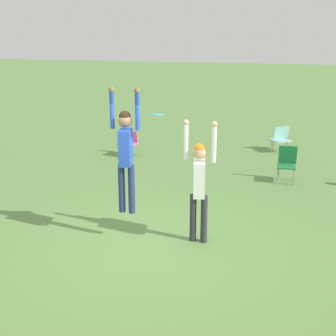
{
  "coord_description": "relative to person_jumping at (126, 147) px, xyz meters",
  "views": [
    {
      "loc": [
        2.86,
        -7.24,
        3.61
      ],
      "look_at": [
        0.22,
        0.54,
        1.3
      ],
      "focal_mm": 50.0,
      "sensor_mm": 36.0,
      "label": 1
    }
  ],
  "objects": [
    {
      "name": "ground_plane",
      "position": [
        0.4,
        -0.08,
        -1.74
      ],
      "size": [
        120.0,
        120.0,
        0.0
      ],
      "primitive_type": "plane",
      "color": "#608C47"
    },
    {
      "name": "person_jumping",
      "position": [
        0.0,
        0.0,
        0.0
      ],
      "size": [
        0.58,
        0.46,
        2.26
      ],
      "rotation": [
        0.0,
        0.0,
        1.83
      ],
      "color": "navy",
      "rests_on": "ground_plane"
    },
    {
      "name": "person_defending",
      "position": [
        1.26,
        0.33,
        -0.55
      ],
      "size": [
        0.61,
        0.49,
        2.24
      ],
      "rotation": [
        0.0,
        0.0,
        -1.31
      ],
      "color": "#2D2D38",
      "rests_on": "ground_plane"
    },
    {
      "name": "camping_chair_1",
      "position": [
        1.96,
        7.96,
        -1.29
      ],
      "size": [
        0.78,
        0.87,
        0.79
      ],
      "rotation": [
        0.0,
        0.0,
        3.83
      ],
      "color": "gray",
      "rests_on": "ground_plane"
    },
    {
      "name": "camping_chair_3",
      "position": [
        -2.5,
        5.87,
        -1.29
      ],
      "size": [
        0.63,
        0.66,
        0.76
      ],
      "rotation": [
        0.0,
        0.0,
        2.91
      ],
      "color": "gray",
      "rests_on": "ground_plane"
    },
    {
      "name": "camping_chair_2",
      "position": [
        2.44,
        4.63,
        -1.21
      ],
      "size": [
        0.51,
        0.55,
        0.92
      ],
      "rotation": [
        0.0,
        0.0,
        3.25
      ],
      "color": "gray",
      "rests_on": "ground_plane"
    },
    {
      "name": "frisbee",
      "position": [
        0.53,
        0.1,
        0.59
      ],
      "size": [
        0.28,
        0.28,
        0.06
      ],
      "color": "#2D9EDB"
    }
  ]
}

